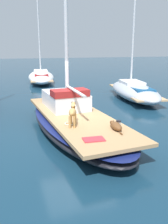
% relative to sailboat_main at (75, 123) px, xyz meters
% --- Properties ---
extents(ground_plane, '(120.00, 120.00, 0.00)m').
position_rel_sailboat_main_xyz_m(ground_plane, '(0.00, 0.00, -0.34)').
color(ground_plane, '#143347').
extents(sailboat_main, '(3.02, 7.40, 0.66)m').
position_rel_sailboat_main_xyz_m(sailboat_main, '(0.00, 0.00, 0.00)').
color(sailboat_main, black).
rests_on(sailboat_main, ground).
extents(mast_main, '(0.14, 2.27, 8.61)m').
position_rel_sailboat_main_xyz_m(mast_main, '(-0.06, 0.77, 4.24)').
color(mast_main, silver).
rests_on(mast_main, sailboat_main).
extents(cabin_house, '(1.55, 2.31, 0.84)m').
position_rel_sailboat_main_xyz_m(cabin_house, '(-0.08, 1.11, 0.67)').
color(cabin_house, silver).
rests_on(cabin_house, sailboat_main).
extents(dog_tan, '(0.42, 0.90, 0.70)m').
position_rel_sailboat_main_xyz_m(dog_tan, '(-0.43, -1.20, 0.75)').
color(dog_tan, tan).
rests_on(dog_tan, sailboat_main).
extents(dog_brown, '(0.32, 0.95, 0.22)m').
position_rel_sailboat_main_xyz_m(dog_brown, '(0.69, -1.92, 0.43)').
color(dog_brown, brown).
rests_on(dog_brown, sailboat_main).
extents(deck_winch, '(0.16, 0.16, 0.21)m').
position_rel_sailboat_main_xyz_m(deck_winch, '(0.84, -1.77, 0.42)').
color(deck_winch, '#B7B7BC').
rests_on(deck_winch, sailboat_main).
extents(coiled_rope, '(0.32, 0.32, 0.04)m').
position_rel_sailboat_main_xyz_m(coiled_rope, '(-0.49, -1.03, 0.35)').
color(coiled_rope, beige).
rests_on(coiled_rope, sailboat_main).
extents(deck_towel, '(0.59, 0.41, 0.03)m').
position_rel_sailboat_main_xyz_m(deck_towel, '(-0.22, -2.51, 0.34)').
color(deck_towel, '#C6333D').
rests_on(deck_towel, sailboat_main).
extents(moored_boat_far_astern, '(2.93, 7.06, 7.52)m').
position_rel_sailboat_main_xyz_m(moored_boat_far_astern, '(0.69, 13.28, 0.18)').
color(moored_boat_far_astern, white).
rests_on(moored_boat_far_astern, ground).
extents(moored_boat_starboard_side, '(3.06, 6.34, 6.79)m').
position_rel_sailboat_main_xyz_m(moored_boat_starboard_side, '(4.92, 4.52, 0.18)').
color(moored_boat_starboard_side, '#B2B7C1').
rests_on(moored_boat_starboard_side, ground).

